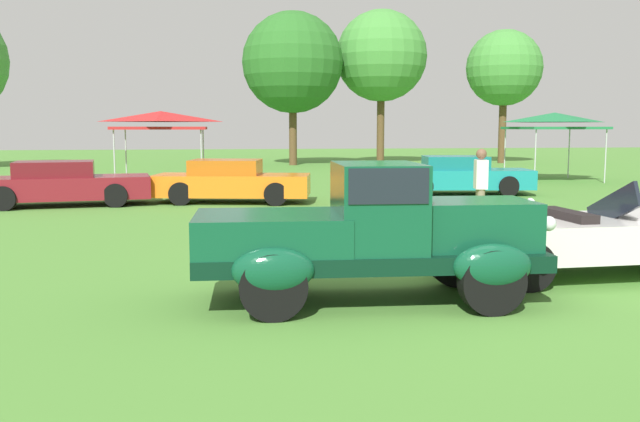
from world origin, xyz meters
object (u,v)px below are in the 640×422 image
at_px(show_car_burgundy, 61,184).
at_px(canopy_tent_center_field, 554,120).
at_px(spectator_between_cars, 481,186).
at_px(feature_pickup_truck, 371,232).
at_px(neighbor_convertible, 602,235).
at_px(show_car_orange, 231,182).
at_px(show_car_teal, 459,176).
at_px(canopy_tent_left_field, 161,119).

distance_m(show_car_burgundy, canopy_tent_center_field, 18.71).
xyz_separation_m(show_car_burgundy, spectator_between_cars, (9.66, -5.79, 0.31)).
distance_m(feature_pickup_truck, neighbor_convertible, 3.82).
bearing_deg(show_car_orange, neighbor_convertible, -63.69).
bearing_deg(show_car_teal, canopy_tent_left_field, 154.42).
relative_size(neighbor_convertible, show_car_teal, 1.03).
bearing_deg(canopy_tent_left_field, spectator_between_cars, -58.13).
xyz_separation_m(feature_pickup_truck, show_car_burgundy, (-6.12, 11.36, -0.26)).
distance_m(neighbor_convertible, canopy_tent_left_field, 18.28).
relative_size(neighbor_convertible, canopy_tent_center_field, 1.50).
relative_size(feature_pickup_truck, canopy_tent_center_field, 1.36).
height_order(show_car_orange, show_car_teal, same).
relative_size(spectator_between_cars, canopy_tent_left_field, 0.52).
bearing_deg(spectator_between_cars, canopy_tent_left_field, 121.87).
distance_m(show_car_orange, spectator_between_cars, 7.86).
xyz_separation_m(feature_pickup_truck, canopy_tent_center_field, (11.31, 17.92, 1.56)).
distance_m(feature_pickup_truck, spectator_between_cars, 6.60).
bearing_deg(canopy_tent_left_field, show_car_orange, -68.32).
bearing_deg(spectator_between_cars, feature_pickup_truck, -122.42).
bearing_deg(show_car_teal, show_car_burgundy, -172.22).
height_order(spectator_between_cars, canopy_tent_center_field, canopy_tent_center_field).
bearing_deg(show_car_teal, feature_pickup_truck, -113.71).
height_order(feature_pickup_truck, show_car_orange, feature_pickup_truck).
bearing_deg(show_car_burgundy, canopy_tent_center_field, 20.60).
height_order(show_car_orange, canopy_tent_center_field, canopy_tent_center_field).
height_order(feature_pickup_truck, canopy_tent_center_field, canopy_tent_center_field).
height_order(feature_pickup_truck, canopy_tent_left_field, canopy_tent_left_field).
bearing_deg(show_car_burgundy, show_car_orange, 2.53).
height_order(neighbor_convertible, show_car_burgundy, neighbor_convertible).
distance_m(show_car_teal, canopy_tent_center_field, 7.70).
distance_m(show_car_orange, show_car_teal, 7.38).
distance_m(show_car_burgundy, canopy_tent_left_field, 6.85).
distance_m(canopy_tent_left_field, canopy_tent_center_field, 15.25).
relative_size(show_car_teal, spectator_between_cars, 2.71).
relative_size(show_car_orange, spectator_between_cars, 2.72).
xyz_separation_m(show_car_orange, show_car_teal, (7.24, 1.41, 0.00)).
height_order(spectator_between_cars, canopy_tent_left_field, canopy_tent_left_field).
xyz_separation_m(spectator_between_cars, canopy_tent_center_field, (7.78, 12.34, 1.51)).
relative_size(show_car_orange, show_car_teal, 1.00).
bearing_deg(feature_pickup_truck, canopy_tent_center_field, 57.72).
relative_size(show_car_teal, canopy_tent_center_field, 1.45).
distance_m(neighbor_convertible, spectator_between_cars, 4.52).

